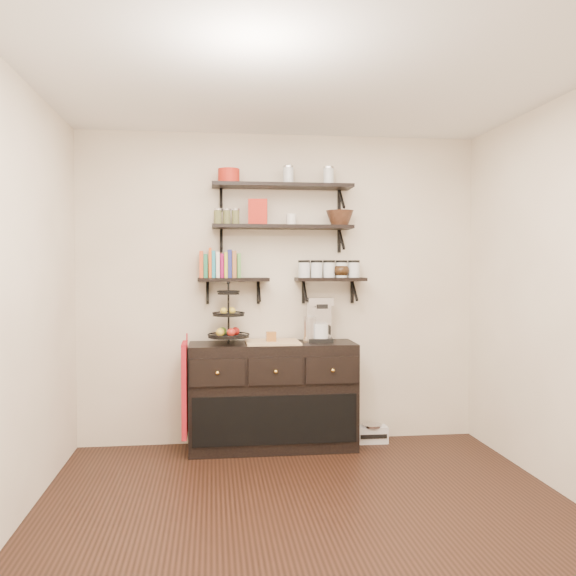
{
  "coord_description": "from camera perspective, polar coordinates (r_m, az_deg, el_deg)",
  "views": [
    {
      "loc": [
        -0.6,
        -3.58,
        1.54
      ],
      "look_at": [
        -0.01,
        1.15,
        1.38
      ],
      "focal_mm": 38.0,
      "sensor_mm": 36.0,
      "label": 1
    }
  ],
  "objects": [
    {
      "name": "radio",
      "position": [
        5.54,
        7.84,
        -13.33
      ],
      "size": [
        0.27,
        0.18,
        0.16
      ],
      "rotation": [
        0.0,
        0.0,
        -0.01
      ],
      "color": "silver",
      "rests_on": "floor"
    },
    {
      "name": "teapot",
      "position": [
        5.33,
        5.03,
        1.74
      ],
      "size": [
        0.21,
        0.17,
        0.14
      ],
      "primitive_type": null,
      "rotation": [
        0.0,
        0.0,
        -0.2
      ],
      "color": "black",
      "rests_on": "shelf_low_right"
    },
    {
      "name": "back_wall",
      "position": [
        5.37,
        -0.69,
        -0.07
      ],
      "size": [
        3.5,
        0.02,
        2.7
      ],
      "primitive_type": "cube",
      "color": "white",
      "rests_on": "ground"
    },
    {
      "name": "coffee_maker",
      "position": [
        5.22,
        2.98,
        -3.08
      ],
      "size": [
        0.22,
        0.22,
        0.38
      ],
      "rotation": [
        0.0,
        0.0,
        -0.09
      ],
      "color": "black",
      "rests_on": "sideboard"
    },
    {
      "name": "walnut_bowl",
      "position": [
        5.33,
        4.86,
        6.53
      ],
      "size": [
        0.24,
        0.24,
        0.13
      ],
      "primitive_type": null,
      "color": "black",
      "rests_on": "shelf_mid"
    },
    {
      "name": "red_pot",
      "position": [
        5.25,
        -5.56,
        10.38
      ],
      "size": [
        0.18,
        0.18,
        0.12
      ],
      "primitive_type": "cylinder",
      "color": "red",
      "rests_on": "shelf_top"
    },
    {
      "name": "shelf_mid",
      "position": [
        5.24,
        -0.53,
        5.7
      ],
      "size": [
        1.2,
        0.27,
        0.23
      ],
      "color": "black",
      "rests_on": "back_wall"
    },
    {
      "name": "cookbooks",
      "position": [
        5.21,
        -6.11,
        2.22
      ],
      "size": [
        0.36,
        0.15,
        0.26
      ],
      "color": "#D34D23",
      "rests_on": "shelf_low_left"
    },
    {
      "name": "fruit_stand",
      "position": [
        5.12,
        -5.55,
        -3.28
      ],
      "size": [
        0.34,
        0.34,
        0.5
      ],
      "rotation": [
        0.0,
        0.0,
        -0.24
      ],
      "color": "black",
      "rests_on": "sideboard"
    },
    {
      "name": "shelf_low_left",
      "position": [
        5.22,
        -5.13,
        0.72
      ],
      "size": [
        0.6,
        0.25,
        0.23
      ],
      "color": "black",
      "rests_on": "back_wall"
    },
    {
      "name": "floor",
      "position": [
        3.94,
        2.37,
        -21.04
      ],
      "size": [
        3.5,
        3.5,
        0.0
      ],
      "primitive_type": "plane",
      "color": "black",
      "rests_on": "ground"
    },
    {
      "name": "glass_canisters",
      "position": [
        5.31,
        3.86,
        1.69
      ],
      "size": [
        0.54,
        0.1,
        0.13
      ],
      "color": "silver",
      "rests_on": "shelf_low_right"
    },
    {
      "name": "apron",
      "position": [
        5.1,
        -9.64,
        -9.32
      ],
      "size": [
        0.04,
        0.33,
        0.76
      ],
      "primitive_type": "cube",
      "color": "#9E1211",
      "rests_on": "sideboard"
    },
    {
      "name": "shelf_low_right",
      "position": [
        5.31,
        3.96,
        0.75
      ],
      "size": [
        0.6,
        0.25,
        0.23
      ],
      "color": "black",
      "rests_on": "back_wall"
    },
    {
      "name": "candle",
      "position": [
        5.15,
        -1.59,
        -4.55
      ],
      "size": [
        0.08,
        0.08,
        0.08
      ],
      "primitive_type": "cube",
      "color": "#935622",
      "rests_on": "sideboard"
    },
    {
      "name": "recipe_box",
      "position": [
        5.23,
        -2.84,
        7.11
      ],
      "size": [
        0.17,
        0.08,
        0.22
      ],
      "primitive_type": "cube",
      "rotation": [
        0.0,
        0.0,
        -0.14
      ],
      "color": "red",
      "rests_on": "shelf_mid"
    },
    {
      "name": "ramekins",
      "position": [
        5.25,
        0.31,
        6.42
      ],
      "size": [
        0.09,
        0.09,
        0.1
      ],
      "primitive_type": "cylinder",
      "color": "white",
      "rests_on": "shelf_mid"
    },
    {
      "name": "ceiling",
      "position": [
        3.81,
        2.43,
        19.67
      ],
      "size": [
        3.5,
        3.5,
        0.02
      ],
      "primitive_type": "cube",
      "color": "white",
      "rests_on": "back_wall"
    },
    {
      "name": "left_wall",
      "position": [
        3.76,
        -24.9,
        -1.13
      ],
      "size": [
        0.02,
        3.5,
        2.7
      ],
      "primitive_type": "cube",
      "color": "white",
      "rests_on": "ground"
    },
    {
      "name": "shelf_top",
      "position": [
        5.28,
        -0.53,
        9.49
      ],
      "size": [
        1.2,
        0.27,
        0.23
      ],
      "color": "black",
      "rests_on": "back_wall"
    },
    {
      "name": "thermal_carafe",
      "position": [
        5.17,
        2.03,
        -3.93
      ],
      "size": [
        0.11,
        0.11,
        0.22
      ],
      "primitive_type": "cylinder",
      "color": "silver",
      "rests_on": "sideboard"
    },
    {
      "name": "sideboard",
      "position": [
        5.23,
        -1.45,
        -10.03
      ],
      "size": [
        1.4,
        0.5,
        0.92
      ],
      "color": "black",
      "rests_on": "floor"
    }
  ]
}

